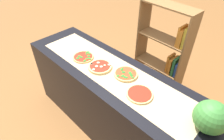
% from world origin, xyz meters
% --- Properties ---
extents(ground_plane, '(12.00, 12.00, 0.00)m').
position_xyz_m(ground_plane, '(0.00, 0.00, 0.00)').
color(ground_plane, brown).
extents(counter, '(2.19, 0.64, 0.89)m').
position_xyz_m(counter, '(0.00, 0.00, 0.45)').
color(counter, black).
rests_on(counter, ground_plane).
extents(parchment_paper, '(1.83, 0.43, 0.00)m').
position_xyz_m(parchment_paper, '(0.00, 0.00, 0.90)').
color(parchment_paper, tan).
rests_on(parchment_paper, counter).
extents(pizza_spinach_0, '(0.22, 0.22, 0.02)m').
position_xyz_m(pizza_spinach_0, '(-0.39, -0.05, 0.91)').
color(pizza_spinach_0, tan).
rests_on(pizza_spinach_0, parchment_paper).
extents(pizza_mushroom_1, '(0.24, 0.24, 0.03)m').
position_xyz_m(pizza_mushroom_1, '(-0.13, -0.04, 0.91)').
color(pizza_mushroom_1, '#DBB26B').
rests_on(pizza_mushroom_1, parchment_paper).
extents(pizza_spinach_2, '(0.23, 0.23, 0.03)m').
position_xyz_m(pizza_spinach_2, '(0.13, 0.06, 0.91)').
color(pizza_spinach_2, '#DBB26B').
rests_on(pizza_spinach_2, parchment_paper).
extents(pizza_plain_3, '(0.23, 0.23, 0.02)m').
position_xyz_m(pizza_plain_3, '(0.39, -0.06, 0.91)').
color(pizza_plain_3, '#DBB26B').
rests_on(pizza_plain_3, parchment_paper).
extents(watermelon, '(0.24, 0.24, 0.24)m').
position_xyz_m(watermelon, '(0.93, 0.02, 1.02)').
color(watermelon, '#387A33').
rests_on(watermelon, counter).
extents(bookshelf, '(0.72, 0.28, 1.31)m').
position_xyz_m(bookshelf, '(0.07, 0.97, 0.62)').
color(bookshelf, brown).
rests_on(bookshelf, ground_plane).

